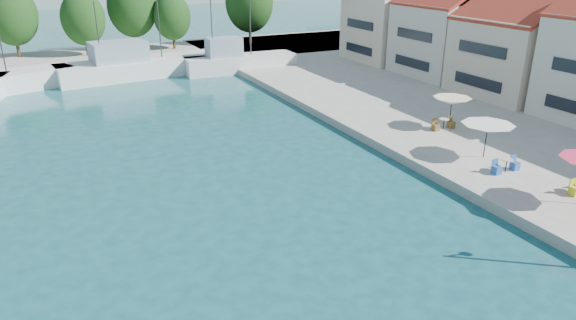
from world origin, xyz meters
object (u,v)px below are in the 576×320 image
umbrella_white (488,128)px  trawler_03 (142,66)px  umbrella_cream (452,101)px  trawler_04 (238,62)px

umbrella_white → trawler_03: bearing=111.4°
umbrella_white → umbrella_cream: size_ratio=1.17×
trawler_03 → trawler_04: 10.20m
trawler_03 → umbrella_white: (13.54, -34.57, 1.39)m
trawler_03 → umbrella_white: bearing=-75.2°
trawler_03 → trawler_04: size_ratio=1.50×
trawler_03 → umbrella_white: size_ratio=5.94×
trawler_03 → umbrella_cream: size_ratio=6.93×
trawler_04 → umbrella_white: size_ratio=3.97×
trawler_03 → umbrella_white: trawler_03 is taller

